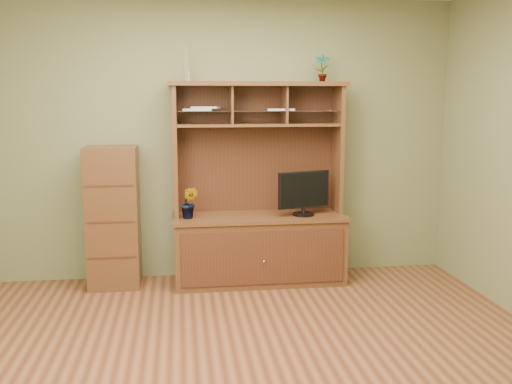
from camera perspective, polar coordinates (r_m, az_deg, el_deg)
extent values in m
cube|color=#512B17|center=(3.99, -0.63, -16.84)|extent=(4.50, 4.00, 0.02)
cube|color=olive|center=(5.59, -3.20, 5.26)|extent=(4.50, 0.02, 2.70)
cube|color=olive|center=(1.65, 7.93, -4.83)|extent=(4.50, 0.02, 2.70)
cube|color=#432513|center=(5.50, 0.33, -5.80)|extent=(1.60, 0.55, 0.62)
cube|color=#351A0E|center=(5.23, 0.76, -6.60)|extent=(1.50, 0.01, 0.50)
sphere|color=silver|center=(5.23, 0.78, -6.97)|extent=(0.02, 0.02, 0.02)
cube|color=#432513|center=(5.42, 0.33, -2.49)|extent=(1.64, 0.59, 0.03)
cube|color=#432513|center=(5.38, -8.09, 4.21)|extent=(0.04, 0.35, 1.25)
cube|color=#432513|center=(5.59, 8.17, 4.41)|extent=(0.04, 0.35, 1.25)
cube|color=#351A0E|center=(5.59, -0.04, 4.50)|extent=(1.52, 0.02, 1.25)
cube|color=#432513|center=(5.41, 0.20, 10.76)|extent=(1.66, 0.40, 0.04)
cube|color=#432513|center=(5.41, 0.19, 6.73)|extent=(1.52, 0.32, 0.02)
cube|color=#432513|center=(5.38, -2.51, 8.69)|extent=(0.02, 0.31, 0.35)
cube|color=#432513|center=(5.45, 2.87, 8.70)|extent=(0.02, 0.31, 0.35)
cube|color=silver|center=(5.40, 0.21, 8.10)|extent=(1.50, 0.27, 0.01)
cylinder|color=black|center=(5.43, 4.77, -2.23)|extent=(0.20, 0.20, 0.02)
cylinder|color=black|center=(5.42, 4.78, -1.79)|extent=(0.04, 0.04, 0.06)
cube|color=black|center=(5.39, 4.81, 0.23)|extent=(0.51, 0.20, 0.34)
imported|color=#27591E|center=(5.28, -6.68, -1.07)|extent=(0.20, 0.18, 0.30)
imported|color=#2E5C20|center=(5.53, 6.62, 12.23)|extent=(0.16, 0.13, 0.26)
cylinder|color=silver|center=(5.36, -6.96, 11.51)|extent=(0.06, 0.06, 0.11)
cylinder|color=#A28051|center=(5.37, -6.99, 13.19)|extent=(0.04, 0.04, 0.20)
cube|color=#AAAAAF|center=(5.36, -5.77, 8.20)|extent=(0.29, 0.24, 0.02)
cube|color=#AAAAAF|center=(5.36, -5.02, 8.42)|extent=(0.29, 0.25, 0.02)
cube|color=#AAAAAF|center=(5.44, 2.58, 8.24)|extent=(0.29, 0.25, 0.02)
cube|color=#432513|center=(5.47, -14.09, -2.45)|extent=(0.47, 0.42, 1.31)
cube|color=#351A0E|center=(5.34, -14.20, -6.37)|extent=(0.43, 0.01, 0.02)
cube|color=#351A0E|center=(5.26, -14.34, -2.93)|extent=(0.43, 0.01, 0.01)
cube|color=#351A0E|center=(5.20, -14.49, 0.61)|extent=(0.43, 0.01, 0.01)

